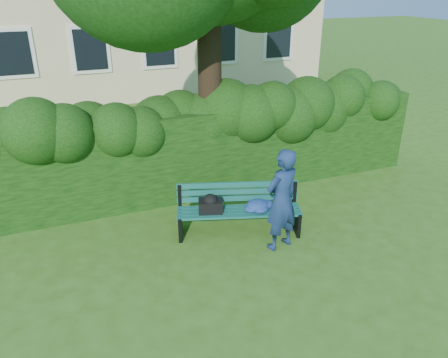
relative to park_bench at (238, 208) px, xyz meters
name	(u,v)px	position (x,y,z in m)	size (l,w,h in m)	color
ground	(237,242)	(-0.15, -0.29, -0.50)	(80.00, 80.00, 0.00)	#385B16
hedge	(196,151)	(-0.15, 1.91, 0.40)	(10.00, 1.00, 1.80)	black
park_bench	(238,208)	(0.00, 0.00, 0.00)	(2.24, 1.18, 0.89)	#0E4246
man_reading	(282,200)	(0.48, -0.68, 0.39)	(0.65, 0.43, 1.78)	navy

